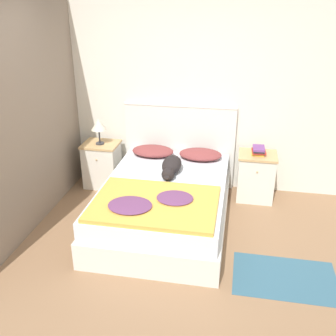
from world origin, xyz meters
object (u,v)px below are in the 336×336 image
(bed, at_px, (165,204))
(table_lamp, at_px, (99,125))
(pillow_right, at_px, (200,154))
(nightstand_right, at_px, (256,176))
(dog, at_px, (171,166))
(pillow_left, at_px, (153,151))
(nightstand_left, at_px, (102,164))
(book_stack, at_px, (259,151))

(bed, height_order, table_lamp, table_lamp)
(pillow_right, height_order, table_lamp, table_lamp)
(nightstand_right, height_order, dog, dog)
(bed, relative_size, nightstand_right, 3.30)
(pillow_left, xyz_separation_m, pillow_right, (0.63, 0.00, 0.00))
(nightstand_right, bearing_deg, nightstand_left, 180.00)
(nightstand_right, xyz_separation_m, table_lamp, (-2.09, -0.03, 0.57))
(nightstand_right, height_order, table_lamp, table_lamp)
(book_stack, bearing_deg, pillow_right, -178.52)
(nightstand_left, height_order, nightstand_right, same)
(book_stack, height_order, table_lamp, table_lamp)
(nightstand_right, xyz_separation_m, dog, (-1.02, -0.52, 0.29))
(nightstand_right, height_order, pillow_right, pillow_right)
(nightstand_left, height_order, book_stack, book_stack)
(bed, bearing_deg, dog, 85.68)
(book_stack, bearing_deg, bed, -142.08)
(bed, distance_m, book_stack, 1.39)
(bed, relative_size, pillow_left, 3.73)
(pillow_left, bearing_deg, table_lamp, -179.69)
(table_lamp, bearing_deg, book_stack, 0.63)
(dog, bearing_deg, bed, -94.32)
(pillow_left, xyz_separation_m, table_lamp, (-0.73, -0.00, 0.31))
(pillow_right, bearing_deg, dog, -120.50)
(pillow_right, distance_m, book_stack, 0.74)
(bed, relative_size, nightstand_left, 3.30)
(bed, height_order, dog, dog)
(pillow_left, bearing_deg, nightstand_left, 178.30)
(pillow_left, bearing_deg, nightstand_right, 0.91)
(dog, bearing_deg, pillow_right, 59.50)
(pillow_left, bearing_deg, bed, -68.34)
(dog, bearing_deg, table_lamp, 155.15)
(nightstand_left, height_order, pillow_right, pillow_right)
(nightstand_right, xyz_separation_m, book_stack, (0.00, -0.00, 0.36))
(table_lamp, bearing_deg, pillow_left, 0.31)
(pillow_right, bearing_deg, nightstand_right, 1.70)
(pillow_left, relative_size, dog, 0.88)
(nightstand_right, height_order, pillow_left, pillow_left)
(pillow_right, bearing_deg, bed, -111.66)
(pillow_right, relative_size, dog, 0.88)
(pillow_right, xyz_separation_m, table_lamp, (-1.36, -0.00, 0.31))
(pillow_right, bearing_deg, nightstand_left, 179.09)
(nightstand_right, bearing_deg, pillow_left, -179.09)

